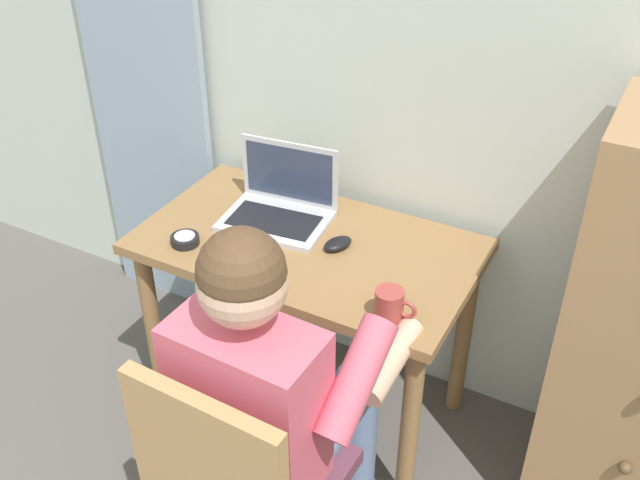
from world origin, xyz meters
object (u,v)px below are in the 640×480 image
object	(u,v)px
computer_mouse	(338,244)
coffee_mug	(390,306)
person_seated	(277,383)
laptop	(280,204)
desk_clock	(185,240)
desk	(307,272)

from	to	relation	value
computer_mouse	coffee_mug	distance (m)	0.37
person_seated	laptop	size ratio (longest dim) A/B	3.30
desk_clock	laptop	bearing A→B (deg)	56.01
computer_mouse	coffee_mug	xyz separation A→B (m)	(0.28, -0.24, 0.03)
person_seated	desk	bearing A→B (deg)	111.42
person_seated	laptop	distance (m)	0.73
person_seated	coffee_mug	size ratio (longest dim) A/B	10.05
desk	desk_clock	size ratio (longest dim) A/B	11.85
laptop	computer_mouse	xyz separation A→B (m)	(0.25, -0.07, -0.04)
desk	laptop	xyz separation A→B (m)	(-0.15, 0.09, 0.17)
laptop	desk_clock	distance (m)	0.33
desk	desk_clock	xyz separation A→B (m)	(-0.33, -0.19, 0.13)
laptop	coffee_mug	xyz separation A→B (m)	(0.53, -0.31, -0.00)
person_seated	desk_clock	world-z (taller)	person_seated
computer_mouse	desk_clock	world-z (taller)	computer_mouse
desk	desk_clock	bearing A→B (deg)	-150.63
person_seated	desk_clock	size ratio (longest dim) A/B	13.40
person_seated	computer_mouse	world-z (taller)	person_seated
coffee_mug	desk_clock	bearing A→B (deg)	177.35
desk	coffee_mug	distance (m)	0.47
computer_mouse	coffee_mug	size ratio (longest dim) A/B	0.83
desk	desk_clock	distance (m)	0.41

